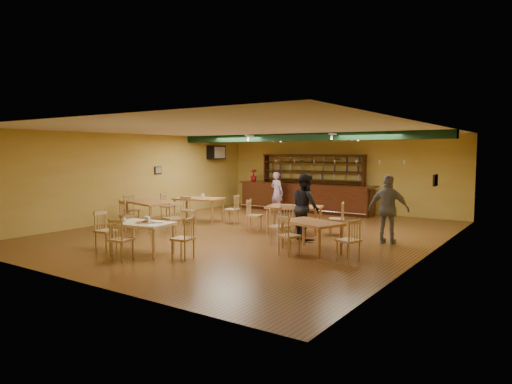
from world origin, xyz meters
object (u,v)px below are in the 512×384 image
Objects in this scene: dining_table_c at (151,215)px; patron_right_a at (305,207)px; patron_bar at (277,192)px; dining_table_d at (311,236)px; bar_counter at (304,197)px; dining_table_a at (199,209)px; dining_table_b at (294,219)px; near_table at (143,238)px.

patron_right_a is at bearing 25.91° from dining_table_c.
dining_table_d is at bearing 138.93° from patron_bar.
bar_counter is at bearing 85.78° from dining_table_c.
dining_table_a is 3.86m from dining_table_b.
dining_table_c is at bearing 51.09° from patron_right_a.
near_table is at bearing -125.51° from dining_table_b.
dining_table_a is 0.95× the size of dining_table_c.
patron_right_a is (4.89, 1.04, 0.48)m from dining_table_c.
dining_table_d is at bearing -34.73° from dining_table_a.
dining_table_b is 0.87× the size of patron_right_a.
dining_table_b is at bearing -5.90° from patron_right_a.
near_table is 0.76× the size of patron_right_a.
patron_bar is (1.04, 3.43, 0.40)m from dining_table_a.
bar_counter is at bearing 138.73° from dining_table_d.
dining_table_a is at bearing 160.91° from dining_table_b.
bar_counter reaches higher than dining_table_d.
dining_table_c is 5.02m from patron_right_a.
bar_counter is at bearing -122.69° from patron_bar.
dining_table_b is 1.09× the size of dining_table_d.
bar_counter is 4.00× the size of dining_table_d.
patron_bar is (-2.82, 3.59, 0.40)m from dining_table_b.
dining_table_c is (-0.24, -2.00, 0.02)m from dining_table_a.
dining_table_c is at bearing -162.68° from dining_table_d.
dining_table_a is 5.89m from dining_table_d.
near_table is 0.87× the size of patron_bar.
dining_table_a is at bearing 83.84° from patron_bar.
near_table is at bearing -76.18° from dining_table_a.
patron_right_a is (2.32, 3.67, 0.53)m from near_table.
patron_right_a is (2.84, -5.22, 0.34)m from bar_counter.
patron_bar is at bearing 90.74° from dining_table_c.
near_table is (0.53, -8.88, -0.19)m from bar_counter.
dining_table_b is 4.58m from patron_bar.
dining_table_c is (-4.09, -1.84, 0.02)m from dining_table_b.
dining_table_b is at bearing -15.35° from dining_table_a.
dining_table_a is 4.78m from patron_right_a.
dining_table_c is at bearing 87.44° from patron_bar.
patron_right_a is at bearing 140.12° from patron_bar.
dining_table_a reaches higher than near_table.
bar_counter is 3.69× the size of dining_table_b.
patron_right_a reaches higher than bar_counter.
dining_table_d is 1.56m from patron_right_a.
bar_counter is 1.16m from patron_bar.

